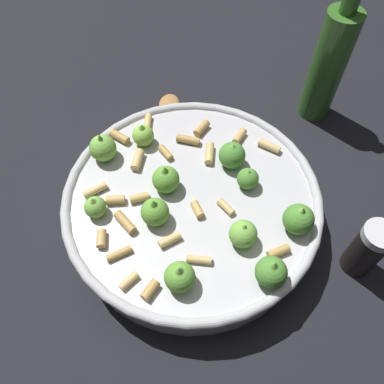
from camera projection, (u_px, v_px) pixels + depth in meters
The scene contains 5 objects.
ground_plane at pixel (192, 218), 0.57m from camera, with size 2.40×2.40×0.00m, color black.
cooking_pan at pixel (192, 205), 0.53m from camera, with size 0.35×0.35×0.11m.
pepper_shaker at pixel (367, 249), 0.49m from camera, with size 0.04×0.04×0.09m.
olive_oil_bottle at pixel (329, 64), 0.60m from camera, with size 0.05×0.05×0.24m.
wooden_spoon at pixel (164, 132), 0.65m from camera, with size 0.06×0.21×0.02m.
Camera 1 is at (0.06, -0.27, 0.50)m, focal length 36.56 mm.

